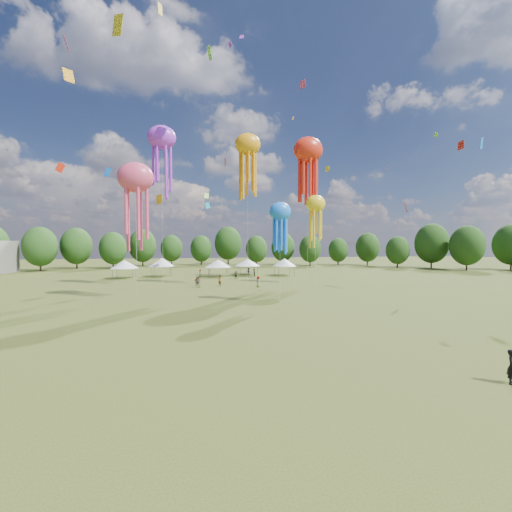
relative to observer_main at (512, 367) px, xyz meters
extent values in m
plane|color=#384416|center=(-9.14, 3.33, -0.89)|extent=(300.00, 300.00, 0.00)
imported|color=black|center=(0.00, 0.00, 0.00)|extent=(0.78, 0.73, 1.78)
imported|color=gray|center=(-15.48, 40.51, -0.01)|extent=(1.07, 1.00, 1.77)
imported|color=gray|center=(-14.88, 58.56, -0.11)|extent=(0.53, 0.78, 1.56)
imported|color=gray|center=(-3.14, 57.00, -0.08)|extent=(0.95, 1.00, 1.63)
imported|color=gray|center=(-3.96, 59.45, -0.06)|extent=(1.21, 0.90, 1.67)
imported|color=gray|center=(-15.76, 42.40, -0.13)|extent=(0.90, 0.38, 1.52)
imported|color=gray|center=(-7.69, 52.63, -0.07)|extent=(1.57, 0.70, 1.64)
imported|color=gray|center=(-11.88, 41.69, 0.04)|extent=(0.78, 0.80, 1.86)
imported|color=gray|center=(-5.61, 39.33, 0.02)|extent=(0.83, 1.03, 1.82)
cylinder|color=#47474C|center=(-32.47, 56.23, 0.11)|extent=(0.08, 0.08, 2.01)
cylinder|color=#47474C|center=(-32.47, 60.14, 0.11)|extent=(0.08, 0.08, 2.01)
cylinder|color=#47474C|center=(-28.56, 56.23, 0.11)|extent=(0.08, 0.08, 2.01)
cylinder|color=#47474C|center=(-28.56, 60.14, 0.11)|extent=(0.08, 0.08, 2.01)
cube|color=white|center=(-30.51, 58.19, 1.16)|extent=(4.30, 4.30, 0.10)
cone|color=white|center=(-30.51, 58.19, 2.07)|extent=(5.60, 5.60, 1.72)
cylinder|color=#47474C|center=(-25.09, 58.71, 0.20)|extent=(0.08, 0.08, 2.18)
cylinder|color=#47474C|center=(-25.09, 62.48, 0.20)|extent=(0.08, 0.08, 2.18)
cylinder|color=#47474C|center=(-21.32, 58.71, 0.20)|extent=(0.08, 0.08, 2.18)
cylinder|color=#47474C|center=(-21.32, 62.48, 0.20)|extent=(0.08, 0.08, 2.18)
cube|color=white|center=(-23.20, 60.60, 1.34)|extent=(4.17, 4.17, 0.10)
cone|color=white|center=(-23.20, 60.60, 2.32)|extent=(5.42, 5.42, 1.87)
cylinder|color=#47474C|center=(-12.94, 56.13, 0.11)|extent=(0.08, 0.08, 2.00)
cylinder|color=#47474C|center=(-12.94, 60.07, 0.11)|extent=(0.08, 0.08, 2.00)
cylinder|color=#47474C|center=(-9.00, 56.13, 0.11)|extent=(0.08, 0.08, 2.00)
cylinder|color=#47474C|center=(-9.00, 60.07, 0.11)|extent=(0.08, 0.08, 2.00)
cube|color=white|center=(-10.97, 58.10, 1.16)|extent=(4.35, 4.35, 0.10)
cone|color=white|center=(-10.97, 58.10, 2.07)|extent=(5.65, 5.65, 1.72)
cylinder|color=#47474C|center=(-5.74, 60.20, 0.07)|extent=(0.08, 0.08, 1.92)
cylinder|color=#47474C|center=(-5.74, 64.24, 0.07)|extent=(0.08, 0.08, 1.92)
cylinder|color=#47474C|center=(-1.70, 60.20, 0.07)|extent=(0.08, 0.08, 1.92)
cylinder|color=#47474C|center=(-1.70, 64.24, 0.07)|extent=(0.08, 0.08, 1.92)
cube|color=white|center=(-3.72, 62.22, 1.08)|extent=(4.44, 4.44, 0.10)
cone|color=white|center=(-3.72, 62.22, 1.95)|extent=(5.77, 5.77, 1.64)
cylinder|color=#47474C|center=(2.33, 56.27, 0.13)|extent=(0.08, 0.08, 2.05)
cylinder|color=#47474C|center=(2.33, 59.93, 0.13)|extent=(0.08, 0.08, 2.05)
cylinder|color=#47474C|center=(5.99, 56.27, 0.13)|extent=(0.08, 0.08, 2.05)
cylinder|color=#47474C|center=(5.99, 59.93, 0.13)|extent=(0.08, 0.08, 2.05)
cube|color=white|center=(4.16, 58.10, 1.21)|extent=(4.06, 4.06, 0.10)
cone|color=white|center=(4.16, 58.10, 2.13)|extent=(5.28, 5.28, 1.75)
ellipsoid|color=#E34369|center=(-23.52, 30.98, 14.96)|extent=(4.60, 3.22, 3.91)
cylinder|color=beige|center=(-23.52, 30.98, 7.04)|extent=(0.03, 0.03, 15.85)
ellipsoid|color=orange|center=(-7.16, 40.61, 23.00)|extent=(4.32, 3.02, 3.67)
cylinder|color=beige|center=(-7.16, 40.61, 11.05)|extent=(0.03, 0.03, 23.89)
ellipsoid|color=yellow|center=(5.35, 41.75, 13.56)|extent=(3.56, 2.49, 3.02)
cylinder|color=beige|center=(5.35, 41.75, 6.33)|extent=(0.03, 0.03, 14.45)
ellipsoid|color=#A831DD|center=(-21.25, 42.45, 23.87)|extent=(4.63, 3.24, 3.94)
cylinder|color=beige|center=(-21.25, 42.45, 11.49)|extent=(0.03, 0.03, 24.76)
ellipsoid|color=#1B73F3|center=(-5.73, 24.83, 10.28)|extent=(2.71, 1.90, 2.30)
cylinder|color=beige|center=(-5.73, 24.83, 4.69)|extent=(0.03, 0.03, 11.17)
ellipsoid|color=red|center=(6.37, 48.74, 25.06)|extent=(6.01, 4.21, 5.11)
cylinder|color=beige|center=(6.37, 48.74, 12.08)|extent=(0.03, 0.03, 25.95)
cube|color=#E34369|center=(-34.44, 39.58, 35.91)|extent=(0.97, 1.67, 1.88)
cube|color=#A831DD|center=(-8.36, 39.32, 39.65)|extent=(0.78, 0.56, 0.79)
cube|color=red|center=(-9.21, 59.02, 24.56)|extent=(0.16, 1.98, 2.28)
cube|color=orange|center=(5.95, 57.65, 34.60)|extent=(0.57, 0.70, 0.74)
cube|color=yellow|center=(-20.58, 34.95, 39.40)|extent=(0.58, 1.30, 1.63)
cube|color=#86F027|center=(-13.66, 51.38, 15.82)|extent=(0.98, 0.63, 1.21)
cube|color=#1B73F3|center=(22.56, 24.61, 20.05)|extent=(1.16, 0.98, 1.67)
cube|color=#A831DD|center=(-8.78, 52.52, 46.19)|extent=(0.77, 0.77, 0.97)
cube|color=red|center=(27.39, 33.40, 22.63)|extent=(0.41, 1.38, 1.63)
cube|color=orange|center=(-32.87, 35.69, 29.42)|extent=(1.37, 1.21, 1.92)
cube|color=yellow|center=(-22.61, 17.65, 25.78)|extent=(1.27, 1.31, 2.07)
cube|color=#86F027|center=(-13.66, 35.73, 34.50)|extent=(0.83, 1.94, 2.08)
cube|color=#1B73F3|center=(-30.19, 62.50, 21.63)|extent=(2.34, 0.27, 2.75)
cube|color=#E34369|center=(7.10, 54.33, 40.67)|extent=(1.09, 1.15, 1.88)
cube|color=red|center=(31.35, 60.57, 25.58)|extent=(0.77, 1.58, 2.03)
cube|color=yellow|center=(17.44, 65.15, 25.48)|extent=(1.13, 1.30, 1.47)
cube|color=#86F027|center=(24.93, 36.14, 25.10)|extent=(0.32, 0.72, 0.82)
cube|color=#1B73F3|center=(-33.28, 56.95, 20.84)|extent=(1.88, 1.02, 2.13)
cube|color=#1AB8DD|center=(-13.16, 58.95, 14.80)|extent=(1.25, 0.43, 1.52)
cube|color=#E34369|center=(16.19, 31.64, 11.95)|extent=(0.96, 1.46, 1.67)
cube|color=#A831DD|center=(-8.05, 56.17, 45.75)|extent=(0.09, 0.70, 0.86)
cube|color=red|center=(-33.58, 34.05, 16.49)|extent=(1.05, 0.82, 1.39)
cube|color=orange|center=(-22.60, 50.73, 14.78)|extent=(1.22, 1.24, 2.02)
cylinder|color=#38281C|center=(-56.31, 81.51, 0.79)|extent=(0.44, 0.44, 3.36)
ellipsoid|color=#214216|center=(-56.31, 81.51, 5.62)|extent=(8.40, 8.40, 10.51)
cylinder|color=#38281C|center=(-49.82, 88.82, 0.81)|extent=(0.44, 0.44, 3.41)
ellipsoid|color=#214216|center=(-49.82, 88.82, 5.72)|extent=(8.53, 8.53, 10.66)
cylinder|color=#38281C|center=(-39.74, 88.35, 0.64)|extent=(0.44, 0.44, 3.07)
ellipsoid|color=#214216|center=(-39.74, 88.35, 5.05)|extent=(7.66, 7.66, 9.58)
cylinder|color=#38281C|center=(-32.65, 96.66, 0.82)|extent=(0.44, 0.44, 3.43)
ellipsoid|color=#214216|center=(-32.65, 96.66, 5.76)|extent=(8.58, 8.58, 10.73)
cylinder|color=#38281C|center=(-23.90, 102.28, 0.58)|extent=(0.44, 0.44, 2.95)
ellipsoid|color=#214216|center=(-23.90, 102.28, 4.82)|extent=(7.37, 7.37, 9.21)
cylinder|color=#38281C|center=(-13.83, 98.38, 0.55)|extent=(0.44, 0.44, 2.89)
ellipsoid|color=#214216|center=(-13.83, 98.38, 4.71)|extent=(7.23, 7.23, 9.04)
cylinder|color=#38281C|center=(-4.22, 102.81, 1.03)|extent=(0.44, 0.44, 3.84)
ellipsoid|color=#214216|center=(-4.22, 102.81, 6.54)|extent=(9.60, 9.60, 11.99)
cylinder|color=#38281C|center=(4.05, 91.77, 0.53)|extent=(0.44, 0.44, 2.84)
ellipsoid|color=#214216|center=(4.05, 91.77, 4.62)|extent=(7.11, 7.11, 8.89)
cylinder|color=#38281C|center=(13.79, 94.36, 0.69)|extent=(0.44, 0.44, 3.16)
ellipsoid|color=#214216|center=(13.79, 94.36, 5.24)|extent=(7.91, 7.91, 9.88)
cylinder|color=#38281C|center=(21.56, 88.61, 0.55)|extent=(0.44, 0.44, 2.88)
ellipsoid|color=#214216|center=(21.56, 88.61, 4.69)|extent=(7.21, 7.21, 9.01)
cylinder|color=#38281C|center=(32.38, 90.57, 0.42)|extent=(0.44, 0.44, 2.63)
ellipsoid|color=#214216|center=(32.38, 90.57, 4.20)|extent=(6.57, 6.57, 8.22)
cylinder|color=#38281C|center=(41.38, 87.05, 0.67)|extent=(0.44, 0.44, 3.13)
ellipsoid|color=#214216|center=(41.38, 87.05, 5.16)|extent=(7.81, 7.81, 9.77)
cylinder|color=#38281C|center=(44.50, 75.14, 0.47)|extent=(0.44, 0.44, 2.72)
ellipsoid|color=#214216|center=(44.50, 75.14, 4.38)|extent=(6.80, 6.80, 8.50)
cylinder|color=#38281C|center=(53.83, 72.25, 1.01)|extent=(0.44, 0.44, 3.81)
ellipsoid|color=#214216|center=(53.83, 72.25, 6.49)|extent=(9.52, 9.52, 11.90)
cylinder|color=#38281C|center=(57.43, 63.12, 0.86)|extent=(0.44, 0.44, 3.51)
ellipsoid|color=#214216|center=(57.43, 63.12, 5.91)|extent=(8.78, 8.78, 10.97)
cylinder|color=#38281C|center=(70.25, 61.59, 0.93)|extent=(0.44, 0.44, 3.64)
ellipsoid|color=#214216|center=(70.25, 61.59, 6.16)|extent=(9.10, 9.10, 11.37)
camera|label=1|loc=(-16.02, -13.77, 6.33)|focal=22.84mm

